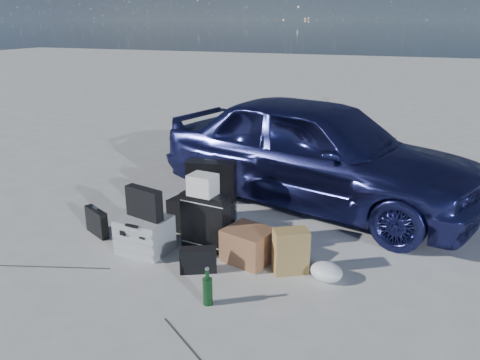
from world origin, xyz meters
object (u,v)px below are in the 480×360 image
car (316,151)px  duffel_bag (200,217)px  suitcase_right (206,221)px  suitcase_left (211,191)px  briefcase (97,222)px  pelican_case (145,234)px  green_bottle (208,287)px  cardboard_box (249,245)px

car → duffel_bag: car is taller
car → suitcase_right: car is taller
suitcase_right → suitcase_left: bearing=115.8°
briefcase → suitcase_left: 1.35m
briefcase → pelican_case: bearing=15.5°
suitcase_left → duffel_bag: size_ratio=1.01×
pelican_case → green_bottle: pelican_case is taller
suitcase_right → duffel_bag: bearing=130.4°
pelican_case → cardboard_box: size_ratio=1.12×
suitcase_right → duffel_bag: suitcase_right is taller
briefcase → cardboard_box: size_ratio=0.87×
duffel_bag → green_bottle: 1.44m
car → cardboard_box: 1.90m
briefcase → green_bottle: 1.91m
pelican_case → duffel_bag: 0.70m
pelican_case → suitcase_right: size_ratio=0.83×
briefcase → car: bearing=68.6°
briefcase → green_bottle: (1.74, -0.79, 0.01)m
car → suitcase_left: (-1.01, -1.03, -0.33)m
suitcase_right → green_bottle: 1.05m
pelican_case → car: bearing=60.0°
duffel_bag → car: bearing=64.8°
car → green_bottle: 2.72m
suitcase_right → duffel_bag: size_ratio=0.83×
suitcase_right → cardboard_box: bearing=-3.5°
car → suitcase_left: size_ratio=5.55×
briefcase → duffel_bag: duffel_bag is taller
suitcase_left → car: bearing=34.4°
pelican_case → briefcase: size_ratio=1.29×
car → suitcase_left: 1.49m
suitcase_right → cardboard_box: 0.54m
suitcase_left → suitcase_right: bearing=-81.7°
briefcase → green_bottle: bearing=2.0°
cardboard_box → duffel_bag: bearing=150.4°
suitcase_right → duffel_bag: 0.41m
car → green_bottle: bearing=-172.0°
briefcase → suitcase_right: size_ratio=0.64×
pelican_case → briefcase: (-0.71, 0.14, -0.03)m
pelican_case → suitcase_left: size_ratio=0.68×
briefcase → duffel_bag: 1.16m
car → briefcase: 2.82m
cardboard_box → briefcase: bearing=-178.3°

